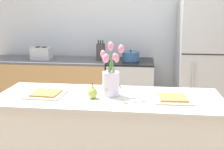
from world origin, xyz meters
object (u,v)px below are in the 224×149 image
(stove_range, at_px, (131,92))
(plate_setting_left, at_px, (46,94))
(toaster, at_px, (41,53))
(knife_block, at_px, (101,52))
(flower_vase, at_px, (111,78))
(cooking_pot, at_px, (131,56))
(pear_figurine, at_px, (93,92))
(refrigerator, at_px, (204,66))
(plate_setting_right, at_px, (173,98))

(stove_range, height_order, plate_setting_left, plate_setting_left)
(plate_setting_left, distance_m, toaster, 1.71)
(stove_range, height_order, knife_block, knife_block)
(flower_vase, distance_m, plate_setting_left, 0.54)
(cooking_pot, bearing_deg, knife_block, 178.63)
(cooking_pot, distance_m, knife_block, 0.41)
(pear_figurine, bearing_deg, knife_block, 96.97)
(stove_range, height_order, refrigerator, refrigerator)
(pear_figurine, xyz_separation_m, plate_setting_left, (-0.39, 0.04, -0.04))
(refrigerator, height_order, plate_setting_right, refrigerator)
(refrigerator, bearing_deg, cooking_pot, 179.14)
(pear_figurine, height_order, toaster, toaster)
(toaster, height_order, knife_block, knife_block)
(stove_range, xyz_separation_m, knife_block, (-0.42, 0.02, 0.55))
(refrigerator, xyz_separation_m, toaster, (-2.19, -0.04, 0.13))
(stove_range, distance_m, cooking_pot, 0.50)
(plate_setting_left, xyz_separation_m, toaster, (-0.63, 1.58, 0.07))
(stove_range, relative_size, cooking_pot, 3.69)
(refrigerator, relative_size, plate_setting_right, 5.65)
(refrigerator, height_order, plate_setting_left, refrigerator)
(stove_range, relative_size, toaster, 3.15)
(refrigerator, xyz_separation_m, pear_figurine, (-1.16, -1.67, 0.10))
(toaster, distance_m, cooking_pot, 1.23)
(plate_setting_left, bearing_deg, toaster, 111.78)
(cooking_pot, bearing_deg, flower_vase, -92.59)
(refrigerator, bearing_deg, toaster, -178.90)
(plate_setting_left, bearing_deg, flower_vase, 5.10)
(stove_range, xyz_separation_m, plate_setting_left, (-0.60, -1.62, 0.45))
(plate_setting_right, distance_m, cooking_pot, 1.69)
(plate_setting_left, height_order, plate_setting_right, same)
(stove_range, bearing_deg, flower_vase, -92.94)
(flower_vase, distance_m, knife_block, 1.64)
(pear_figurine, bearing_deg, toaster, 122.15)
(plate_setting_left, distance_m, knife_block, 1.66)
(refrigerator, height_order, knife_block, refrigerator)
(pear_figurine, height_order, cooking_pot, cooking_pot)
(plate_setting_right, bearing_deg, cooking_pot, 104.12)
(refrigerator, distance_m, plate_setting_right, 1.72)
(stove_range, distance_m, knife_block, 0.69)
(stove_range, height_order, toaster, toaster)
(flower_vase, distance_m, plate_setting_right, 0.51)
(refrigerator, bearing_deg, pear_figurine, -124.88)
(plate_setting_right, xyz_separation_m, knife_block, (-0.82, 1.65, 0.10))
(pear_figurine, bearing_deg, cooking_pot, 83.07)
(plate_setting_left, xyz_separation_m, cooking_pot, (0.59, 1.64, 0.05))
(flower_vase, height_order, toaster, flower_vase)
(flower_vase, xyz_separation_m, toaster, (-1.16, 1.54, -0.06))
(pear_figurine, distance_m, cooking_pot, 1.70)
(flower_vase, relative_size, toaster, 1.52)
(plate_setting_right, bearing_deg, refrigerator, 71.41)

